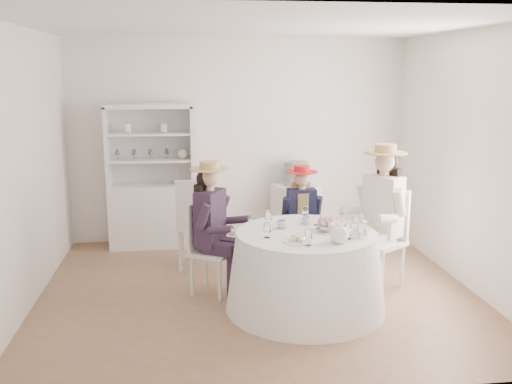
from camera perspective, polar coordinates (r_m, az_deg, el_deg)
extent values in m
plane|color=brown|center=(6.10, 0.12, -9.89)|extent=(4.50, 4.50, 0.00)
plane|color=white|center=(5.67, 0.13, 16.31)|extent=(4.50, 4.50, 0.00)
plane|color=white|center=(7.70, -1.72, 5.14)|extent=(4.50, 0.00, 4.50)
plane|color=white|center=(3.80, 3.84, -2.19)|extent=(4.50, 0.00, 4.50)
plane|color=white|center=(5.90, -22.14, 2.09)|extent=(0.00, 4.50, 4.50)
plane|color=white|center=(6.41, 20.54, 2.95)|extent=(0.00, 4.50, 4.50)
cone|color=white|center=(5.59, 4.98, -7.91)|extent=(1.55, 1.55, 0.75)
cylinder|color=white|center=(5.47, 5.06, -4.10)|extent=(1.35, 1.35, 0.02)
cube|color=silver|center=(7.61, -10.28, -2.31)|extent=(1.16, 0.61, 0.83)
cube|color=silver|center=(7.62, -10.46, 4.74)|extent=(1.09, 0.24, 1.01)
cube|color=silver|center=(7.39, -10.70, 8.45)|extent=(1.16, 0.61, 0.06)
cube|color=silver|center=(7.49, -14.63, 4.42)|extent=(0.11, 0.41, 1.01)
cube|color=silver|center=(7.42, -6.42, 4.67)|extent=(0.11, 0.41, 1.01)
cube|color=silver|center=(7.46, -10.49, 3.16)|extent=(1.08, 0.55, 0.03)
cube|color=silver|center=(7.42, -10.59, 5.76)|extent=(1.08, 0.55, 0.03)
sphere|color=white|center=(7.44, -7.32, 3.81)|extent=(0.13, 0.13, 0.13)
cube|color=silver|center=(7.74, 3.98, -2.13)|extent=(0.66, 0.66, 0.77)
cylinder|color=black|center=(7.62, 4.04, 1.83)|extent=(0.38, 0.38, 0.32)
cube|color=silver|center=(5.92, -4.38, -6.04)|extent=(0.54, 0.54, 0.04)
cylinder|color=silver|center=(5.79, -3.65, -8.82)|extent=(0.04, 0.04, 0.44)
cylinder|color=silver|center=(6.06, -2.31, -7.85)|extent=(0.04, 0.04, 0.44)
cylinder|color=silver|center=(5.93, -6.42, -8.36)|extent=(0.04, 0.04, 0.44)
cylinder|color=silver|center=(6.19, -4.99, -7.44)|extent=(0.04, 0.04, 0.44)
cube|color=silver|center=(5.92, -5.96, -3.36)|extent=(0.21, 0.34, 0.49)
cube|color=black|center=(5.82, -4.61, -2.59)|extent=(0.35, 0.41, 0.57)
cube|color=black|center=(5.77, -3.74, -5.69)|extent=(0.36, 0.28, 0.12)
cylinder|color=black|center=(5.81, -2.46, -8.65)|extent=(0.10, 0.10, 0.46)
cylinder|color=black|center=(5.61, -5.22, -2.43)|extent=(0.19, 0.16, 0.27)
cube|color=black|center=(5.92, -2.97, -5.21)|extent=(0.36, 0.28, 0.12)
cylinder|color=black|center=(5.96, -1.72, -8.10)|extent=(0.10, 0.10, 0.46)
cylinder|color=black|center=(5.97, -3.38, -1.53)|extent=(0.19, 0.16, 0.27)
cylinder|color=#D8A889|center=(5.75, -4.66, 0.36)|extent=(0.09, 0.09, 0.08)
sphere|color=#D8A889|center=(5.73, -4.68, 1.43)|extent=(0.19, 0.19, 0.19)
sphere|color=black|center=(5.75, -5.07, 1.32)|extent=(0.19, 0.19, 0.19)
cube|color=black|center=(5.82, -5.33, -0.91)|extent=(0.19, 0.25, 0.38)
cylinder|color=tan|center=(5.72, -4.69, 2.31)|extent=(0.40, 0.40, 0.01)
cylinder|color=tan|center=(5.71, -4.70, 2.70)|extent=(0.20, 0.20, 0.08)
cube|color=silver|center=(6.53, 4.54, -4.73)|extent=(0.36, 0.36, 0.04)
cylinder|color=silver|center=(6.43, 3.53, -6.87)|extent=(0.03, 0.03, 0.39)
cylinder|color=silver|center=(6.49, 5.99, -6.74)|extent=(0.03, 0.03, 0.39)
cylinder|color=silver|center=(6.70, 3.07, -6.09)|extent=(0.03, 0.03, 0.39)
cylinder|color=silver|center=(6.75, 5.43, -5.98)|extent=(0.03, 0.03, 0.39)
cube|color=silver|center=(6.62, 4.28, -2.36)|extent=(0.34, 0.03, 0.44)
cube|color=#191B32|center=(6.46, 4.55, -1.91)|extent=(0.32, 0.18, 0.51)
cube|color=tan|center=(6.46, 4.55, -1.91)|extent=(0.13, 0.20, 0.44)
cube|color=#191B32|center=(6.40, 4.05, -4.42)|extent=(0.12, 0.30, 0.11)
cylinder|color=#191B32|center=(6.36, 4.23, -7.02)|extent=(0.09, 0.09, 0.41)
cylinder|color=#191B32|center=(6.38, 3.02, -1.50)|extent=(0.08, 0.15, 0.24)
cube|color=#191B32|center=(6.43, 5.44, -4.36)|extent=(0.12, 0.30, 0.11)
cylinder|color=#191B32|center=(6.40, 5.64, -6.95)|extent=(0.09, 0.09, 0.41)
cylinder|color=#191B32|center=(6.45, 6.21, -1.40)|extent=(0.08, 0.15, 0.24)
cylinder|color=#D8A889|center=(6.40, 4.59, 0.47)|extent=(0.08, 0.08, 0.07)
sphere|color=#D8A889|center=(6.38, 4.61, 1.32)|extent=(0.17, 0.17, 0.17)
sphere|color=tan|center=(6.42, 4.53, 1.27)|extent=(0.17, 0.17, 0.17)
cube|color=tan|center=(6.49, 4.44, -0.47)|extent=(0.21, 0.07, 0.34)
cylinder|color=red|center=(6.37, 4.62, 2.02)|extent=(0.35, 0.35, 0.01)
cylinder|color=red|center=(6.36, 4.62, 2.34)|extent=(0.18, 0.18, 0.07)
cube|color=silver|center=(6.20, 12.28, -4.99)|extent=(0.61, 0.61, 0.04)
cylinder|color=silver|center=(6.25, 9.91, -7.18)|extent=(0.04, 0.04, 0.48)
cylinder|color=silver|center=(6.05, 12.50, -7.95)|extent=(0.04, 0.04, 0.48)
cylinder|color=silver|center=(6.51, 11.88, -6.46)|extent=(0.04, 0.04, 0.48)
cylinder|color=silver|center=(6.32, 14.41, -7.17)|extent=(0.04, 0.04, 0.48)
cube|color=silver|center=(6.28, 13.48, -2.04)|extent=(0.26, 0.36, 0.55)
cube|color=#F1E3D1|center=(6.11, 12.57, -1.32)|extent=(0.40, 0.45, 0.63)
cube|color=#F1E3D1|center=(6.13, 10.84, -4.26)|extent=(0.39, 0.33, 0.13)
cylinder|color=#F1E3D1|center=(6.12, 9.82, -7.49)|extent=(0.11, 0.11, 0.50)
cylinder|color=#F1E3D1|center=(6.20, 10.69, -0.33)|extent=(0.21, 0.19, 0.30)
cube|color=#F1E3D1|center=(6.02, 12.31, -4.64)|extent=(0.39, 0.33, 0.13)
cylinder|color=#F1E3D1|center=(6.00, 11.28, -7.93)|extent=(0.11, 0.11, 0.50)
cylinder|color=#F1E3D1|center=(5.93, 14.10, -1.04)|extent=(0.21, 0.19, 0.30)
cylinder|color=#D8A889|center=(6.04, 12.72, 1.81)|extent=(0.10, 0.10, 0.09)
sphere|color=#D8A889|center=(6.02, 12.77, 2.93)|extent=(0.21, 0.21, 0.21)
sphere|color=black|center=(6.07, 13.04, 2.82)|extent=(0.21, 0.21, 0.21)
cube|color=black|center=(6.14, 13.14, 0.50)|extent=(0.22, 0.27, 0.42)
cylinder|color=tan|center=(6.01, 12.82, 3.86)|extent=(0.44, 0.44, 0.01)
cylinder|color=tan|center=(6.00, 12.84, 4.27)|extent=(0.22, 0.22, 0.09)
cube|color=silver|center=(6.73, -6.02, -3.34)|extent=(0.48, 0.48, 0.04)
cylinder|color=silver|center=(6.96, -4.42, -4.97)|extent=(0.04, 0.04, 0.49)
cylinder|color=silver|center=(6.99, -7.34, -4.98)|extent=(0.04, 0.04, 0.49)
cylinder|color=silver|center=(6.63, -4.52, -5.87)|extent=(0.04, 0.04, 0.49)
cylinder|color=silver|center=(6.65, -7.60, -5.88)|extent=(0.04, 0.04, 0.49)
cube|color=silver|center=(6.46, -6.18, -1.26)|extent=(0.42, 0.07, 0.55)
imported|color=white|center=(5.55, 2.55, -3.31)|extent=(0.12, 0.12, 0.07)
imported|color=white|center=(5.72, 5.00, -2.89)|extent=(0.10, 0.10, 0.07)
imported|color=white|center=(5.60, 7.34, -3.29)|extent=(0.09, 0.09, 0.07)
imported|color=white|center=(5.51, 7.30, -3.60)|extent=(0.27, 0.27, 0.06)
sphere|color=pink|center=(5.51, 7.58, -3.02)|extent=(0.07, 0.07, 0.07)
sphere|color=white|center=(5.53, 7.41, -2.94)|extent=(0.07, 0.07, 0.07)
sphere|color=pink|center=(5.55, 7.12, -2.90)|extent=(0.07, 0.07, 0.07)
sphere|color=white|center=(5.54, 6.79, -2.90)|extent=(0.07, 0.07, 0.07)
sphere|color=pink|center=(5.52, 6.54, -2.94)|extent=(0.07, 0.07, 0.07)
sphere|color=white|center=(5.50, 6.43, -3.02)|extent=(0.07, 0.07, 0.07)
sphere|color=pink|center=(5.47, 6.50, -3.10)|extent=(0.07, 0.07, 0.07)
sphere|color=white|center=(5.45, 6.74, -3.17)|extent=(0.07, 0.07, 0.07)
sphere|color=pink|center=(5.44, 7.07, -3.19)|extent=(0.07, 0.07, 0.07)
sphere|color=white|center=(5.45, 7.38, -3.17)|extent=(0.07, 0.07, 0.07)
sphere|color=pink|center=(5.48, 7.57, -3.10)|extent=(0.07, 0.07, 0.07)
sphere|color=white|center=(5.14, 8.31, -4.23)|extent=(0.17, 0.17, 0.17)
cylinder|color=white|center=(5.16, 9.45, -4.07)|extent=(0.10, 0.03, 0.08)
cylinder|color=white|center=(5.12, 8.34, -3.30)|extent=(0.04, 0.04, 0.02)
cylinder|color=white|center=(5.14, 4.15, -4.94)|extent=(0.26, 0.26, 0.01)
cube|color=beige|center=(5.11, 3.65, -4.78)|extent=(0.06, 0.04, 0.03)
cube|color=beige|center=(5.13, 4.16, -4.56)|extent=(0.07, 0.05, 0.03)
cube|color=beige|center=(5.16, 4.65, -4.61)|extent=(0.07, 0.06, 0.03)
cube|color=beige|center=(5.17, 3.86, -4.45)|extent=(0.07, 0.07, 0.03)
cube|color=beige|center=(5.10, 4.56, -4.80)|extent=(0.06, 0.07, 0.03)
cylinder|color=white|center=(5.38, 10.14, -4.34)|extent=(0.21, 0.21, 0.01)
cylinder|color=white|center=(5.36, 10.16, -3.66)|extent=(0.02, 0.02, 0.14)
cylinder|color=white|center=(5.34, 10.19, -2.92)|extent=(0.16, 0.16, 0.01)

